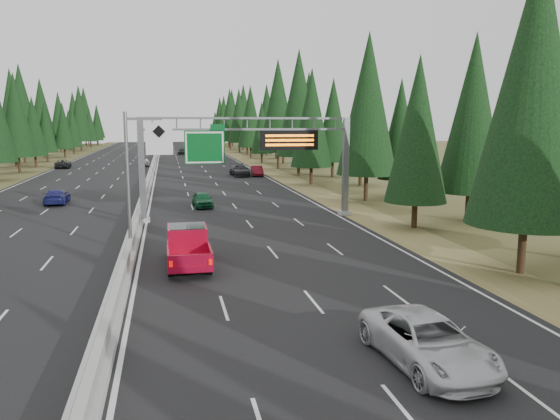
{
  "coord_description": "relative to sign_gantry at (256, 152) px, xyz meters",
  "views": [
    {
      "loc": [
        2.18,
        -6.66,
        7.48
      ],
      "look_at": [
        7.72,
        20.0,
        3.1
      ],
      "focal_mm": 35.0,
      "sensor_mm": 36.0,
      "label": 1
    }
  ],
  "objects": [
    {
      "name": "car_ahead_dkgrey",
      "position": [
        3.19,
        34.09,
        -4.39
      ],
      "size": [
        2.57,
        5.61,
        1.59
      ],
      "primitive_type": "imported",
      "rotation": [
        0.0,
        0.0,
        0.06
      ],
      "color": "black",
      "rests_on": "road"
    },
    {
      "name": "shoulder_right",
      "position": [
        8.88,
        45.12,
        -5.24
      ],
      "size": [
        3.6,
        260.0,
        0.06
      ],
      "primitive_type": "cube",
      "color": "olive",
      "rests_on": "ground"
    },
    {
      "name": "car_onc_white",
      "position": [
        -10.42,
        54.52,
        -4.51
      ],
      "size": [
        1.77,
        4.07,
        1.37
      ],
      "primitive_type": "imported",
      "rotation": [
        0.0,
        0.0,
        3.18
      ],
      "color": "silver",
      "rests_on": "road"
    },
    {
      "name": "silver_minivan",
      "position": [
        0.95,
        -26.88,
        -4.44
      ],
      "size": [
        2.93,
        5.61,
        1.51
      ],
      "primitive_type": "imported",
      "rotation": [
        0.0,
        0.0,
        0.08
      ],
      "color": "silver",
      "rests_on": "road"
    },
    {
      "name": "car_ahead_far",
      "position": [
        -3.14,
        88.44,
        -4.44
      ],
      "size": [
        2.17,
        4.55,
        1.5
      ],
      "primitive_type": "imported",
      "rotation": [
        0.0,
        0.0,
        -0.09
      ],
      "color": "black",
      "rests_on": "road"
    },
    {
      "name": "hov_sign_pole",
      "position": [
        -8.33,
        -9.92,
        -0.54
      ],
      "size": [
        2.8,
        0.5,
        8.0
      ],
      "color": "slate",
      "rests_on": "road"
    },
    {
      "name": "tree_row_right",
      "position": [
        13.13,
        41.28,
        3.67
      ],
      "size": [
        11.8,
        246.39,
        18.61
      ],
      "color": "black",
      "rests_on": "ground"
    },
    {
      "name": "car_ahead_white",
      "position": [
        -1.34,
        77.45,
        -4.36
      ],
      "size": [
        3.29,
        6.17,
        1.65
      ],
      "primitive_type": "imported",
      "rotation": [
        0.0,
        0.0,
        -0.1
      ],
      "color": "silver",
      "rests_on": "road"
    },
    {
      "name": "road",
      "position": [
        -8.92,
        45.12,
        -5.23
      ],
      "size": [
        32.0,
        260.0,
        0.08
      ],
      "primitive_type": "cube",
      "color": "black",
      "rests_on": "ground"
    },
    {
      "name": "shoulder_left",
      "position": [
        -26.72,
        45.12,
        -5.24
      ],
      "size": [
        3.6,
        260.0,
        0.06
      ],
      "primitive_type": "cube",
      "color": "#4D4A23",
      "rests_on": "ground"
    },
    {
      "name": "car_ahead_green",
      "position": [
        -3.76,
        6.57,
        -4.52
      ],
      "size": [
        1.86,
        4.04,
        1.34
      ],
      "primitive_type": "imported",
      "rotation": [
        0.0,
        0.0,
        0.07
      ],
      "color": "#13532D",
      "rests_on": "road"
    },
    {
      "name": "car_onc_blue",
      "position": [
        -16.73,
        11.22,
        -4.51
      ],
      "size": [
        2.04,
        4.74,
        1.36
      ],
      "primitive_type": "imported",
      "rotation": [
        0.0,
        0.0,
        3.17
      ],
      "color": "navy",
      "rests_on": "road"
    },
    {
      "name": "red_pickup",
      "position": [
        -5.79,
        -13.02,
        -4.1
      ],
      "size": [
        2.15,
        6.01,
        1.96
      ],
      "color": "black",
      "rests_on": "road"
    },
    {
      "name": "car_ahead_dkred",
      "position": [
        5.58,
        33.57,
        -4.49
      ],
      "size": [
        1.77,
        4.34,
        1.4
      ],
      "primitive_type": "imported",
      "rotation": [
        0.0,
        0.0,
        -0.07
      ],
      "color": "#5B0D17",
      "rests_on": "road"
    },
    {
      "name": "median_barrier",
      "position": [
        -8.92,
        45.12,
        -4.85
      ],
      "size": [
        0.7,
        260.0,
        0.85
      ],
      "color": "gray",
      "rests_on": "road"
    },
    {
      "name": "car_onc_far",
      "position": [
        -23.42,
        53.32,
        -4.49
      ],
      "size": [
        2.74,
        5.2,
        1.39
      ],
      "primitive_type": "imported",
      "rotation": [
        0.0,
        0.0,
        3.23
      ],
      "color": "black",
      "rests_on": "road"
    },
    {
      "name": "sign_gantry",
      "position": [
        0.0,
        0.0,
        0.0
      ],
      "size": [
        16.75,
        0.98,
        7.8
      ],
      "color": "slate",
      "rests_on": "road"
    }
  ]
}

